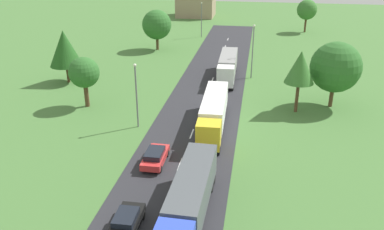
# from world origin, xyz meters

# --- Properties ---
(road) EXTENTS (10.00, 140.00, 0.06)m
(road) POSITION_xyz_m (0.00, 24.50, 0.03)
(road) COLOR #2B2B30
(road) RESTS_ON ground
(lane_marking_centre) EXTENTS (0.16, 120.12, 0.01)m
(lane_marking_centre) POSITION_xyz_m (0.00, 20.58, 0.07)
(lane_marking_centre) COLOR white
(lane_marking_centre) RESTS_ON road
(truck_lead) EXTENTS (2.69, 13.23, 3.46)m
(truck_lead) POSITION_xyz_m (2.36, 16.14, 2.08)
(truck_lead) COLOR blue
(truck_lead) RESTS_ON road
(truck_second) EXTENTS (2.86, 13.30, 3.46)m
(truck_second) POSITION_xyz_m (2.17, 33.39, 2.07)
(truck_second) COLOR yellow
(truck_second) RESTS_ON road
(truck_third) EXTENTS (2.78, 12.34, 3.44)m
(truck_third) POSITION_xyz_m (2.19, 51.99, 2.07)
(truck_third) COLOR white
(truck_third) RESTS_ON road
(car_second) EXTENTS (1.93, 4.03, 1.39)m
(car_second) POSITION_xyz_m (-2.07, 14.70, 0.80)
(car_second) COLOR black
(car_second) RESTS_ON road
(car_third) EXTENTS (1.93, 4.48, 1.46)m
(car_third) POSITION_xyz_m (-2.38, 24.38, 0.83)
(car_third) COLOR red
(car_third) RESTS_ON road
(lamppost_second) EXTENTS (0.36, 0.36, 7.54)m
(lamppost_second) POSITION_xyz_m (-6.46, 32.36, 4.24)
(lamppost_second) COLOR slate
(lamppost_second) RESTS_ON ground
(lamppost_third) EXTENTS (0.36, 0.36, 8.31)m
(lamppost_third) POSITION_xyz_m (5.85, 52.87, 4.63)
(lamppost_third) COLOR slate
(lamppost_third) RESTS_ON ground
(lamppost_fourth) EXTENTS (0.36, 0.36, 7.62)m
(lamppost_fourth) POSITION_xyz_m (-6.12, 80.73, 4.28)
(lamppost_fourth) COLOR slate
(lamppost_fourth) RESTS_ON ground
(tree_oak) EXTENTS (5.66, 5.66, 7.75)m
(tree_oak) POSITION_xyz_m (-13.01, 67.84, 4.91)
(tree_oak) COLOR #513823
(tree_oak) RESTS_ON ground
(tree_birch) EXTENTS (4.79, 4.79, 7.90)m
(tree_birch) POSITION_xyz_m (-21.51, 46.14, 5.25)
(tree_birch) COLOR #513823
(tree_birch) RESTS_ON ground
(tree_maple) EXTENTS (4.58, 4.58, 7.50)m
(tree_maple) POSITION_xyz_m (17.20, 89.90, 5.18)
(tree_maple) COLOR #513823
(tree_maple) RESTS_ON ground
(tree_pine) EXTENTS (6.37, 6.37, 8.45)m
(tree_pine) POSITION_xyz_m (16.41, 42.61, 5.25)
(tree_pine) COLOR #513823
(tree_pine) RESTS_ON ground
(tree_ash) EXTENTS (3.61, 3.61, 7.82)m
(tree_ash) POSITION_xyz_m (11.83, 39.97, 5.78)
(tree_ash) COLOR #513823
(tree_ash) RESTS_ON ground
(tree_lime) EXTENTS (3.90, 3.90, 6.53)m
(tree_lime) POSITION_xyz_m (-14.78, 37.36, 4.53)
(tree_lime) COLOR #513823
(tree_lime) RESTS_ON ground
(distant_building) EXTENTS (10.28, 9.23, 7.53)m
(distant_building) POSITION_xyz_m (-11.57, 107.28, 3.76)
(distant_building) COLOR #9E846B
(distant_building) RESTS_ON ground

